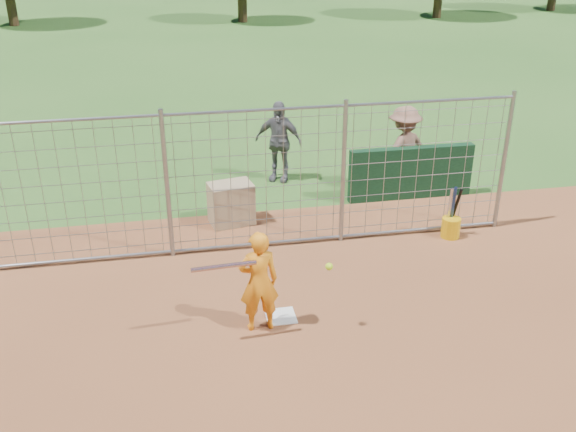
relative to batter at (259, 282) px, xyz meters
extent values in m
plane|color=#2D591E|center=(0.34, 0.40, -0.76)|extent=(100.00, 100.00, 0.00)
cube|color=silver|center=(0.34, 0.20, -0.75)|extent=(0.43, 0.43, 0.02)
cube|color=#11381E|center=(3.74, 4.00, -0.21)|extent=(2.60, 0.20, 1.10)
imported|color=orange|center=(0.00, 0.00, 0.00)|extent=(0.57, 0.39, 1.53)
imported|color=#5A595F|center=(1.25, 5.50, 0.13)|extent=(1.13, 0.87, 1.79)
imported|color=#875C49|center=(3.68, 4.35, 0.16)|extent=(1.37, 1.09, 1.85)
cube|color=tan|center=(-0.01, 3.50, -0.36)|extent=(0.89, 0.69, 0.80)
cylinder|color=silver|center=(-0.49, -0.27, 0.45)|extent=(0.86, 0.12, 0.06)
sphere|color=#BCF119|center=(0.93, -0.27, 0.29)|extent=(0.10, 0.10, 0.10)
cylinder|color=#E1A50B|center=(3.84, 2.15, -0.57)|extent=(0.34, 0.34, 0.38)
cylinder|color=silver|center=(3.79, 2.20, -0.21)|extent=(0.08, 0.17, 0.85)
cylinder|color=navy|center=(3.86, 2.20, -0.21)|extent=(0.06, 0.11, 0.85)
cylinder|color=black|center=(3.91, 2.20, -0.21)|extent=(0.08, 0.30, 0.83)
cylinder|color=gray|center=(-1.16, 2.40, 0.54)|extent=(0.08, 0.08, 2.60)
cylinder|color=gray|center=(1.84, 2.40, 0.54)|extent=(0.08, 0.08, 2.60)
cylinder|color=gray|center=(4.84, 2.40, 0.54)|extent=(0.08, 0.08, 2.60)
cylinder|color=gray|center=(0.34, 2.40, 1.74)|extent=(9.00, 0.05, 0.05)
cylinder|color=gray|center=(0.34, 2.40, -0.68)|extent=(9.00, 0.05, 0.05)
cube|color=gray|center=(0.34, 2.40, 0.49)|extent=(9.00, 0.02, 2.50)
cylinder|color=#3F2B19|center=(-8.66, 29.40, 0.50)|extent=(0.50, 0.50, 2.52)
cylinder|color=#3F2B19|center=(3.34, 28.40, 0.32)|extent=(0.50, 0.50, 2.16)
camera|label=1|loc=(-1.03, -7.54, 4.60)|focal=40.00mm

